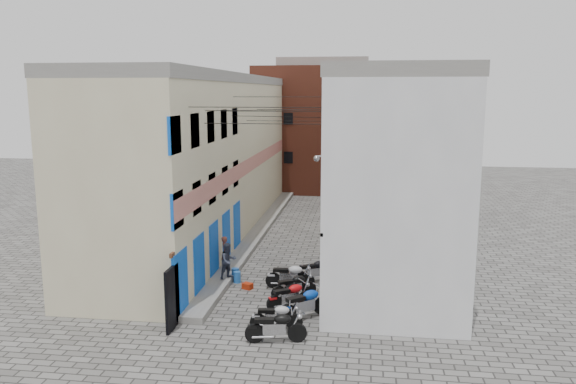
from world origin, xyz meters
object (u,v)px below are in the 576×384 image
at_px(motorcycle_a, 276,325).
at_px(motorcycle_e, 294,285).
at_px(water_jug_far, 235,274).
at_px(red_crate, 248,286).
at_px(person_a, 225,252).
at_px(water_jug_near, 237,277).
at_px(motorcycle_d, 290,294).
at_px(motorcycle_f, 290,275).
at_px(person_b, 228,261).
at_px(motorcycle_g, 315,269).
at_px(motorcycle_b, 276,315).
at_px(motorcycle_c, 305,302).

height_order(motorcycle_a, motorcycle_e, motorcycle_a).
relative_size(water_jug_far, red_crate, 1.29).
relative_size(motorcycle_e, red_crate, 4.82).
height_order(person_a, water_jug_near, person_a).
distance_m(motorcycle_d, person_a, 5.06).
distance_m(motorcycle_d, water_jug_far, 4.05).
bearing_deg(motorcycle_f, person_b, -96.33).
height_order(person_a, red_crate, person_a).
bearing_deg(red_crate, motorcycle_g, 23.77).
height_order(motorcycle_d, motorcycle_e, motorcycle_d).
xyz_separation_m(motorcycle_b, water_jug_near, (-2.42, 4.55, -0.29)).
bearing_deg(motorcycle_c, motorcycle_b, -77.33).
xyz_separation_m(motorcycle_d, motorcycle_g, (0.65, 3.05, 0.02)).
height_order(motorcycle_a, motorcycle_f, motorcycle_f).
bearing_deg(person_b, motorcycle_g, -36.24).
relative_size(motorcycle_d, motorcycle_g, 0.97).
distance_m(motorcycle_b, water_jug_near, 5.16).
bearing_deg(water_jug_near, motorcycle_d, -44.23).
bearing_deg(motorcycle_b, water_jug_far, -158.76).
xyz_separation_m(motorcycle_b, red_crate, (-1.82, 3.84, -0.40)).
distance_m(motorcycle_b, motorcycle_c, 1.41).
bearing_deg(person_a, motorcycle_d, -157.51).
distance_m(person_b, water_jug_far, 0.95).
xyz_separation_m(motorcycle_b, person_b, (-2.74, 4.34, 0.49)).
relative_size(motorcycle_a, motorcycle_e, 1.06).
height_order(motorcycle_f, water_jug_far, motorcycle_f).
relative_size(motorcycle_b, person_a, 1.24).
distance_m(person_a, water_jug_far, 1.25).
bearing_deg(person_a, motorcycle_a, -173.56).
bearing_deg(motorcycle_f, motorcycle_d, 5.60).
height_order(motorcycle_d, person_b, person_b).
height_order(motorcycle_e, water_jug_far, motorcycle_e).
xyz_separation_m(motorcycle_g, person_a, (-4.08, 0.65, 0.41)).
height_order(motorcycle_a, person_b, person_b).
xyz_separation_m(motorcycle_e, person_a, (-3.42, 2.63, 0.43)).
distance_m(motorcycle_b, person_a, 6.53).
distance_m(motorcycle_e, motorcycle_g, 2.09).
bearing_deg(water_jug_near, person_a, 124.72).
xyz_separation_m(motorcycle_c, person_b, (-3.61, 3.24, 0.39)).
xyz_separation_m(motorcycle_b, motorcycle_c, (0.88, 1.10, 0.10)).
xyz_separation_m(motorcycle_b, motorcycle_d, (0.22, 1.98, 0.03)).
distance_m(motorcycle_d, motorcycle_f, 2.20).
distance_m(motorcycle_d, motorcycle_e, 1.07).
bearing_deg(motorcycle_f, motorcycle_b, -1.28).
height_order(motorcycle_d, water_jug_near, motorcycle_d).
bearing_deg(motorcycle_a, water_jug_far, -164.65).
height_order(motorcycle_e, motorcycle_g, motorcycle_g).
distance_m(motorcycle_f, person_a, 3.49).
height_order(motorcycle_d, person_a, person_a).
bearing_deg(red_crate, motorcycle_f, 10.28).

